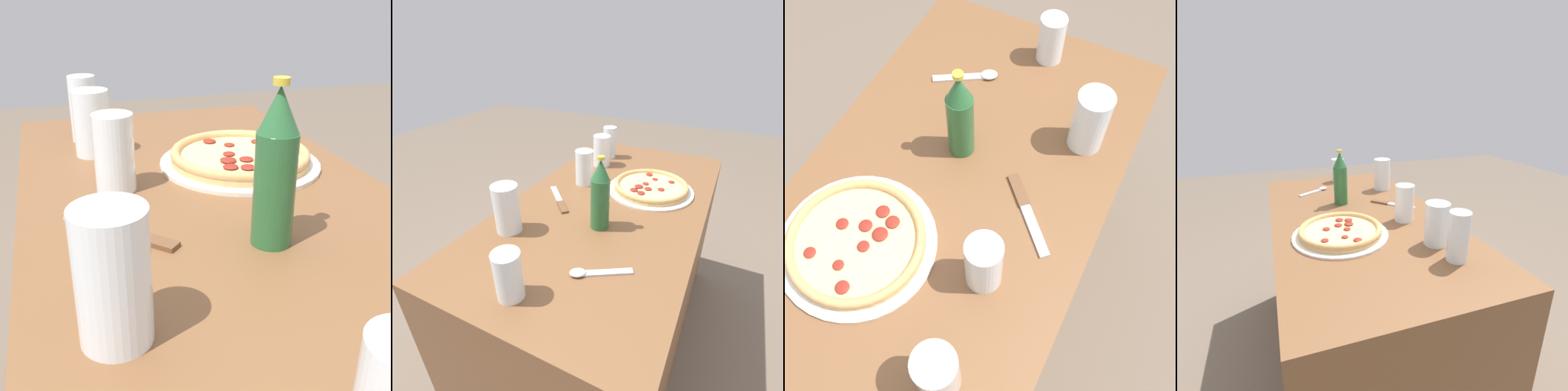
{
  "view_description": "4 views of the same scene",
  "coord_description": "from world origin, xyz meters",
  "views": [
    {
      "loc": [
        0.75,
        -0.27,
        1.11
      ],
      "look_at": [
        0.05,
        -0.05,
        0.78
      ],
      "focal_mm": 45.0,
      "sensor_mm": 36.0,
      "label": 1
    },
    {
      "loc": [
        0.94,
        0.37,
        1.31
      ],
      "look_at": [
        0.07,
        -0.06,
        0.79
      ],
      "focal_mm": 28.0,
      "sensor_mm": 36.0,
      "label": 2
    },
    {
      "loc": [
        -0.43,
        -0.32,
        1.7
      ],
      "look_at": [
        0.04,
        -0.08,
        0.8
      ],
      "focal_mm": 45.0,
      "sensor_mm": 36.0,
      "label": 3
    },
    {
      "loc": [
        -1.12,
        0.32,
        1.23
      ],
      "look_at": [
        0.05,
        -0.08,
        0.81
      ],
      "focal_mm": 28.0,
      "sensor_mm": 36.0,
      "label": 4
    }
  ],
  "objects": [
    {
      "name": "glass_mango_juice",
      "position": [
        -0.1,
        -0.16,
        0.81
      ],
      "size": [
        0.07,
        0.07,
        0.15
      ],
      "color": "white",
      "rests_on": "table"
    },
    {
      "name": "beer_bottle",
      "position": [
        0.17,
        0.03,
        0.86
      ],
      "size": [
        0.06,
        0.06,
        0.25
      ],
      "color": "#286033",
      "rests_on": "table"
    },
    {
      "name": "spoon",
      "position": [
        0.38,
        0.1,
        0.75
      ],
      "size": [
        0.11,
        0.16,
        0.02
      ],
      "color": "silver",
      "rests_on": "table"
    },
    {
      "name": "pizza_salami",
      "position": [
        -0.16,
        0.11,
        0.76
      ],
      "size": [
        0.34,
        0.34,
        0.04
      ],
      "color": "silver",
      "rests_on": "table"
    },
    {
      "name": "glass_red_wine",
      "position": [
        0.31,
        -0.22,
        0.82
      ],
      "size": [
        0.08,
        0.08,
        0.16
      ],
      "color": "white",
      "rests_on": "table"
    },
    {
      "name": "glass_lemonade",
      "position": [
        -0.43,
        -0.19,
        0.82
      ],
      "size": [
        0.06,
        0.06,
        0.16
      ],
      "color": "white",
      "rests_on": "table"
    },
    {
      "name": "table",
      "position": [
        0.0,
        0.0,
        0.37
      ],
      "size": [
        1.28,
        0.68,
        0.75
      ],
      "color": "brown",
      "rests_on": "ground_plane"
    },
    {
      "name": "ground_plane",
      "position": [
        0.0,
        0.0,
        0.0
      ],
      "size": [
        8.0,
        8.0,
        0.0
      ],
      "primitive_type": "plane",
      "color": "#6B5B4C"
    },
    {
      "name": "glass_water",
      "position": [
        -0.32,
        -0.18,
        0.81
      ],
      "size": [
        0.08,
        0.08,
        0.14
      ],
      "color": "white",
      "rests_on": "table"
    },
    {
      "name": "glass_cola",
      "position": [
        0.53,
        -0.04,
        0.8
      ],
      "size": [
        0.07,
        0.07,
        0.13
      ],
      "color": "white",
      "rests_on": "table"
    },
    {
      "name": "knife",
      "position": [
        0.08,
        -0.18,
        0.75
      ],
      "size": [
        0.17,
        0.16,
        0.01
      ],
      "color": "brown",
      "rests_on": "table"
    }
  ]
}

